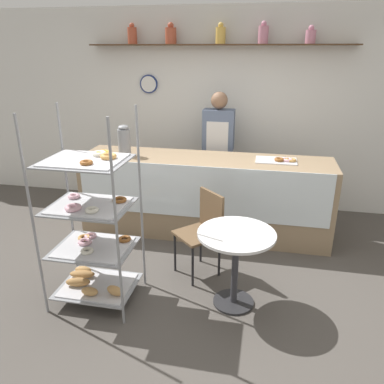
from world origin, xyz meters
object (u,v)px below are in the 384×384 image
Objects in this scene: cafe_table at (236,251)px; pastry_rack at (92,230)px; coffee_carafe at (124,141)px; cafe_chair at (204,225)px; person_worker at (218,149)px; donut_tray_counter at (280,160)px.

pastry_rack is at bearing -172.51° from cafe_table.
pastry_rack is 4.70× the size of coffee_carafe.
coffee_carafe reaches higher than cafe_chair.
cafe_chair is (-0.36, 0.47, -0.01)m from cafe_table.
coffee_carafe is (-0.22, 1.43, 0.45)m from pastry_rack.
pastry_rack is 1.52m from coffee_carafe.
pastry_rack is 1.05× the size of person_worker.
donut_tray_counter is (0.72, 0.91, 0.45)m from cafe_chair.
pastry_rack is 2.31m from person_worker.
person_worker is at bearing 142.92° from donut_tray_counter.
cafe_chair is at bearing -128.22° from donut_tray_counter.
pastry_rack reaches higher than person_worker.
person_worker is (0.81, 2.15, 0.22)m from pastry_rack.
cafe_table is 1.55× the size of donut_tray_counter.
cafe_table is (1.25, 0.16, -0.16)m from pastry_rack.
person_worker reaches higher than cafe_chair.
pastry_rack is at bearing -110.58° from person_worker.
donut_tray_counter is at bearing -37.08° from person_worker.
pastry_rack is at bearing -136.06° from donut_tray_counter.
donut_tray_counter is (1.61, 1.55, 0.28)m from pastry_rack.
donut_tray_counter is at bearing 43.94° from pastry_rack.
person_worker reaches higher than donut_tray_counter.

